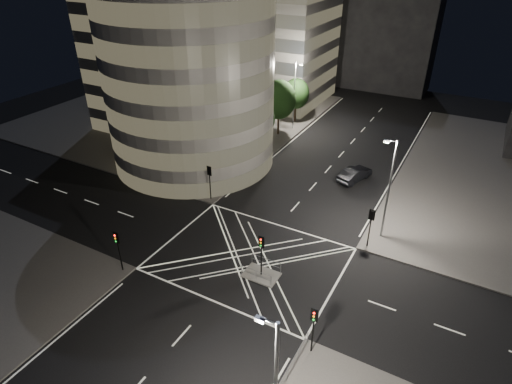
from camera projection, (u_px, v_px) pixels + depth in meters
The scene contains 22 objects.
ground at pixel (250, 259), 38.63m from camera, with size 120.00×120.00×0.00m, color black.
sidewalk_far_left at pixel (178, 113), 71.05m from camera, with size 42.00×42.00×0.15m, color #555250.
central_island at pixel (261, 275), 36.63m from camera, with size 3.00×2.00×0.15m, color slate.
office_tower_curved at pixel (181, 50), 55.00m from camera, with size 30.00×29.00×27.20m.
office_block_rear at pixel (259, 32), 73.85m from camera, with size 24.00×16.00×22.00m, color gray.
building_far_end at pixel (384, 39), 79.52m from camera, with size 18.00×8.00×18.00m, color black.
tree_a at pixel (207, 150), 47.38m from camera, with size 4.51×4.51×7.23m.
tree_b at pixel (235, 132), 51.91m from camera, with size 5.18×5.18×7.61m.
tree_c at pixel (259, 119), 56.62m from camera, with size 4.33×4.33×6.77m.
tree_d at pixel (279, 100), 60.68m from camera, with size 4.90×4.90×8.03m.
tree_e at pixel (296, 94), 65.61m from camera, with size 4.07×4.07×6.75m.
traffic_signal_fl at pixel (210, 177), 45.96m from camera, with size 0.55×0.22×4.00m.
traffic_signal_nl at pixel (118, 244), 35.69m from camera, with size 0.55×0.22×4.00m.
traffic_signal_fr at pixel (371, 221), 38.63m from camera, with size 0.55×0.22×4.00m.
traffic_signal_nr at pixel (314, 323), 28.36m from camera, with size 0.55×0.22×4.00m.
traffic_signal_island at pixel (261, 249), 35.19m from camera, with size 0.55×0.22×4.00m.
street_lamp_left_near at pixel (229, 136), 48.81m from camera, with size 1.25×0.25×10.00m.
street_lamp_left_far at pixel (295, 94), 62.40m from camera, with size 1.25×0.25×10.00m.
street_lamp_right_far at pixel (389, 187), 38.69m from camera, with size 1.25×0.25×10.00m.
railing_island_south at pixel (256, 275), 35.64m from camera, with size 2.80×0.06×1.10m, color slate.
railing_island_north at pixel (266, 263), 36.99m from camera, with size 2.80×0.06×1.10m, color slate.
sedan at pixel (355, 174), 50.89m from camera, with size 1.75×5.01×1.65m, color black.
Camera 1 is at (15.12, -26.21, 24.77)m, focal length 30.00 mm.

